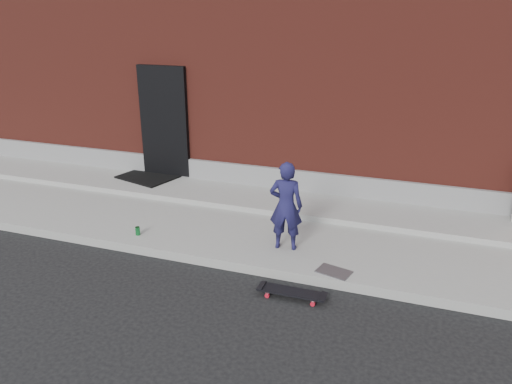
% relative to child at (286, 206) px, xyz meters
% --- Properties ---
extents(ground, '(80.00, 80.00, 0.00)m').
position_rel_child_xyz_m(ground, '(-0.65, -0.70, -0.84)').
color(ground, black).
rests_on(ground, ground).
extents(sidewalk, '(20.00, 3.00, 0.15)m').
position_rel_child_xyz_m(sidewalk, '(-0.65, 0.80, -0.76)').
color(sidewalk, gray).
rests_on(sidewalk, ground).
extents(apron, '(20.00, 1.20, 0.10)m').
position_rel_child_xyz_m(apron, '(-0.65, 1.70, -0.64)').
color(apron, gray).
rests_on(apron, sidewalk).
extents(building, '(20.00, 8.10, 5.00)m').
position_rel_child_xyz_m(building, '(-0.65, 6.29, 1.66)').
color(building, '#5C2119').
rests_on(building, ground).
extents(child, '(0.54, 0.39, 1.37)m').
position_rel_child_xyz_m(child, '(0.00, 0.00, 0.00)').
color(child, '#181640').
rests_on(child, sidewalk).
extents(skateboard, '(0.89, 0.24, 0.10)m').
position_rel_child_xyz_m(skateboard, '(0.41, -1.10, -0.76)').
color(skateboard, red).
rests_on(skateboard, ground).
extents(soda_can, '(0.08, 0.08, 0.14)m').
position_rel_child_xyz_m(soda_can, '(-2.37, -0.36, -0.62)').
color(soda_can, '#187B35').
rests_on(soda_can, sidewalk).
extents(doormat, '(1.31, 1.17, 0.03)m').
position_rel_child_xyz_m(doormat, '(-3.55, 1.97, -0.57)').
color(doormat, black).
rests_on(doormat, apron).
extents(utility_plate, '(0.52, 0.40, 0.01)m').
position_rel_child_xyz_m(utility_plate, '(0.85, -0.50, -0.68)').
color(utility_plate, '#5B5A5F').
rests_on(utility_plate, sidewalk).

